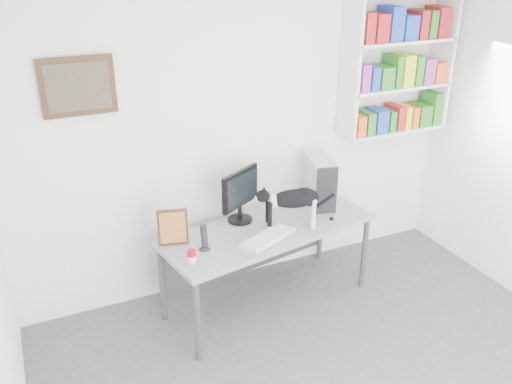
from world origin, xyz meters
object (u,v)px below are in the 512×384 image
bookshelf (398,64)px  soup_can (192,256)px  speaker (204,237)px  leaning_print (173,227)px  desk (268,265)px  monitor (240,196)px  cat (293,209)px  keyboard (268,237)px  pc_tower (319,181)px

bookshelf → soup_can: (-2.16, -0.61, -1.07)m
speaker → leaning_print: size_ratio=0.74×
speaker → leaning_print: 0.27m
bookshelf → speaker: 2.31m
desk → monitor: bearing=120.5°
speaker → leaning_print: (-0.18, 0.19, 0.04)m
monitor → leaning_print: size_ratio=1.61×
monitor → speaker: (-0.42, -0.31, -0.12)m
desk → cat: cat is taller
leaning_print → desk: bearing=9.7°
keyboard → leaning_print: (-0.68, 0.25, 0.12)m
keyboard → speaker: size_ratio=2.25×
monitor → keyboard: 0.44m
desk → keyboard: size_ratio=3.73×
desk → monitor: size_ratio=3.85×
bookshelf → desk: bookshelf is taller
speaker → cat: size_ratio=0.36×
bookshelf → cat: size_ratio=2.15×
bookshelf → pc_tower: size_ratio=2.90×
pc_tower → monitor: bearing=-164.2°
cat → keyboard: bearing=-148.0°
desk → soup_can: (-0.73, -0.24, 0.41)m
keyboard → cat: (0.25, 0.08, 0.16)m
pc_tower → speaker: 1.23m
bookshelf → keyboard: bookshelf is taller
bookshelf → pc_tower: bookshelf is taller
keyboard → soup_can: bearing=161.0°
leaning_print → monitor: bearing=26.6°
keyboard → speaker: bearing=148.4°
speaker → leaning_print: leaning_print is taller
monitor → cat: size_ratio=0.79×
monitor → soup_can: size_ratio=4.95×
bookshelf → monitor: size_ratio=2.71×
monitor → soup_can: bearing=-172.0°
monitor → cat: bearing=-72.1°
monitor → leaning_print: monitor is taller
monitor → pc_tower: monitor is taller
bookshelf → soup_can: 2.49m
bookshelf → soup_can: bookshelf is taller
pc_tower → soup_can: (-1.32, -0.45, -0.17)m
keyboard → pc_tower: pc_tower is taller
leaning_print → cat: cat is taller
pc_tower → desk: bearing=-145.9°
pc_tower → speaker: size_ratio=2.03×
speaker → leaning_print: bearing=125.6°
desk → monitor: (-0.16, 0.19, 0.59)m
desk → soup_can: 0.87m
monitor → speaker: 0.54m
pc_tower → cat: (-0.43, -0.32, -0.04)m
pc_tower → soup_can: bearing=-146.7°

